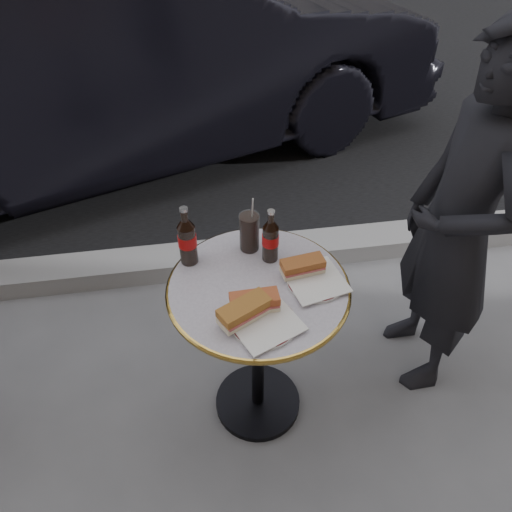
{
  "coord_description": "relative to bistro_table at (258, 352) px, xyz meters",
  "views": [
    {
      "loc": [
        -0.19,
        -1.15,
        1.93
      ],
      "look_at": [
        0.0,
        0.05,
        0.82
      ],
      "focal_mm": 35.0,
      "sensor_mm": 36.0,
      "label": 1
    }
  ],
  "objects": [
    {
      "name": "bistro_table",
      "position": [
        0.0,
        0.0,
        0.0
      ],
      "size": [
        0.62,
        0.62,
        0.73
      ],
      "primitive_type": null,
      "color": "#BAB2C4",
      "rests_on": "ground"
    },
    {
      "name": "ground",
      "position": [
        0.0,
        0.0,
        -0.37
      ],
      "size": [
        80.0,
        80.0,
        0.0
      ],
      "primitive_type": "plane",
      "color": "slate",
      "rests_on": "ground"
    },
    {
      "name": "sandwich_left_a",
      "position": [
        -0.07,
        -0.14,
        0.41
      ],
      "size": [
        0.18,
        0.15,
        0.06
      ],
      "primitive_type": "cube",
      "rotation": [
        0.0,
        0.0,
        0.49
      ],
      "color": "#A56629",
      "rests_on": "plate_left"
    },
    {
      "name": "cola_bottle_right",
      "position": [
        0.06,
        0.13,
        0.47
      ],
      "size": [
        0.07,
        0.07,
        0.21
      ],
      "primitive_type": null,
      "rotation": [
        0.0,
        0.0,
        0.11
      ],
      "color": "black",
      "rests_on": "bistro_table"
    },
    {
      "name": "sandwich_right",
      "position": [
        0.16,
        0.03,
        0.4
      ],
      "size": [
        0.15,
        0.09,
        0.05
      ],
      "primitive_type": "cube",
      "rotation": [
        0.0,
        0.0,
        0.15
      ],
      "color": "#A05628",
      "rests_on": "plate_right"
    },
    {
      "name": "plate_left",
      "position": [
        -0.01,
        -0.17,
        0.37
      ],
      "size": [
        0.25,
        0.25,
        0.01
      ],
      "primitive_type": "cylinder",
      "rotation": [
        0.0,
        0.0,
        0.24
      ],
      "color": "silver",
      "rests_on": "bistro_table"
    },
    {
      "name": "asphalt_road",
      "position": [
        0.0,
        5.0,
        -0.36
      ],
      "size": [
        40.0,
        8.0,
        0.0
      ],
      "primitive_type": "cube",
      "color": "black",
      "rests_on": "ground"
    },
    {
      "name": "cola_bottle_left",
      "position": [
        -0.22,
        0.16,
        0.48
      ],
      "size": [
        0.07,
        0.07,
        0.23
      ],
      "primitive_type": null,
      "rotation": [
        0.0,
        0.0,
        -0.05
      ],
      "color": "black",
      "rests_on": "bistro_table"
    },
    {
      "name": "cola_glass",
      "position": [
        -0.0,
        0.19,
        0.44
      ],
      "size": [
        0.09,
        0.09,
        0.15
      ],
      "primitive_type": "cylinder",
      "rotation": [
        0.0,
        0.0,
        -0.18
      ],
      "color": "black",
      "rests_on": "bistro_table"
    },
    {
      "name": "sandwich_left_b",
      "position": [
        -0.03,
        -0.11,
        0.4
      ],
      "size": [
        0.16,
        0.08,
        0.05
      ],
      "primitive_type": "cube",
      "rotation": [
        0.0,
        0.0,
        0.03
      ],
      "color": "#B3532D",
      "rests_on": "plate_left"
    },
    {
      "name": "pedestrian",
      "position": [
        0.76,
        0.13,
        0.4
      ],
      "size": [
        0.37,
        0.56,
        1.53
      ],
      "primitive_type": "imported",
      "rotation": [
        0.0,
        0.0,
        -1.57
      ],
      "color": "black",
      "rests_on": "ground"
    },
    {
      "name": "curb",
      "position": [
        0.0,
        0.9,
        -0.32
      ],
      "size": [
        40.0,
        0.2,
        0.12
      ],
      "primitive_type": "cube",
      "color": "gray",
      "rests_on": "ground"
    },
    {
      "name": "plate_right",
      "position": [
        0.19,
        -0.02,
        0.37
      ],
      "size": [
        0.2,
        0.2,
        0.01
      ],
      "primitive_type": "cylinder",
      "rotation": [
        0.0,
        0.0,
        0.05
      ],
      "color": "silver",
      "rests_on": "bistro_table"
    },
    {
      "name": "parked_car",
      "position": [
        -0.6,
        2.23,
        0.36
      ],
      "size": [
        2.91,
        4.68,
        1.45
      ],
      "primitive_type": "imported",
      "rotation": [
        0.0,
        0.0,
        1.91
      ],
      "color": "black",
      "rests_on": "ground"
    }
  ]
}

